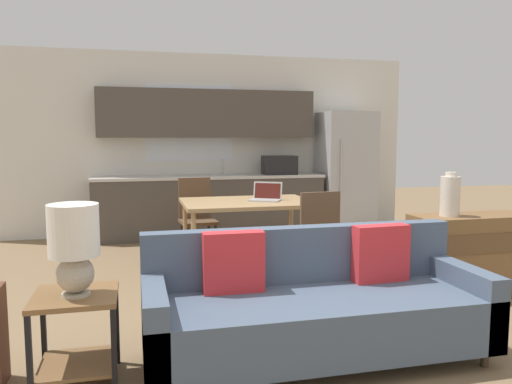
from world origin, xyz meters
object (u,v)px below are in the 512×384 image
object	(u,v)px
refrigerator	(346,172)
couch	(314,307)
dining_chair_far_left	(197,214)
laptop	(266,196)
table_lamp	(74,243)
credenza	(470,255)
dining_chair_near_right	(314,237)
dining_table	(247,207)
vase	(450,196)
side_table	(76,324)

from	to	relation	value
refrigerator	couch	xyz separation A→B (m)	(-2.07, -4.19, -0.58)
dining_chair_far_left	laptop	size ratio (longest dim) A/B	2.37
couch	table_lamp	xyz separation A→B (m)	(-1.48, -0.05, 0.51)
credenza	dining_chair_near_right	size ratio (longest dim) A/B	1.16
couch	dining_chair_near_right	xyz separation A→B (m)	(0.50, 1.36, 0.18)
dining_table	dining_chair_near_right	world-z (taller)	dining_chair_near_right
vase	dining_chair_far_left	xyz separation A→B (m)	(-2.02, 2.13, -0.41)
credenza	laptop	size ratio (longest dim) A/B	2.74
couch	table_lamp	distance (m)	1.57
dining_table	laptop	size ratio (longest dim) A/B	3.44
couch	vase	xyz separation A→B (m)	(1.62, 0.89, 0.60)
refrigerator	vase	xyz separation A→B (m)	(-0.45, -3.30, 0.01)
credenza	dining_chair_near_right	bearing A→B (deg)	161.19
credenza	refrigerator	bearing A→B (deg)	86.41
table_lamp	dining_chair_far_left	xyz separation A→B (m)	(1.07, 3.07, -0.33)
dining_chair_far_left	laptop	xyz separation A→B (m)	(0.66, -0.82, 0.30)
table_lamp	refrigerator	bearing A→B (deg)	50.10
laptop	dining_chair_far_left	bearing A→B (deg)	158.30
credenza	vase	distance (m)	0.61
couch	vase	bearing A→B (deg)	28.85
side_table	vase	size ratio (longest dim) A/B	1.38
dining_table	couch	distance (m)	2.24
dining_table	laptop	bearing A→B (deg)	-3.40
side_table	laptop	bearing A→B (deg)	51.84
dining_table	laptop	xyz separation A→B (m)	(0.21, -0.01, 0.11)
dining_chair_near_right	dining_chair_far_left	world-z (taller)	same
refrigerator	side_table	bearing A→B (deg)	-130.17
side_table	vase	bearing A→B (deg)	16.36
dining_chair_near_right	credenza	bearing A→B (deg)	154.28
refrigerator	dining_chair_near_right	world-z (taller)	refrigerator
couch	laptop	distance (m)	2.27
dining_table	dining_chair_far_left	size ratio (longest dim) A/B	1.45
side_table	table_lamp	distance (m)	0.49
couch	side_table	xyz separation A→B (m)	(-1.49, -0.02, 0.03)
dining_chair_near_right	laptop	size ratio (longest dim) A/B	2.37
dining_chair_near_right	dining_chair_far_left	size ratio (longest dim) A/B	1.00
refrigerator	table_lamp	xyz separation A→B (m)	(-3.55, -4.24, -0.07)
dining_chair_near_right	dining_chair_far_left	xyz separation A→B (m)	(-0.91, 1.66, 0.00)
credenza	laptop	world-z (taller)	laptop
credenza	dining_chair_far_left	xyz separation A→B (m)	(-2.27, 2.13, 0.15)
couch	laptop	xyz separation A→B (m)	(0.26, 2.20, 0.48)
dining_chair_near_right	laptop	distance (m)	0.93
side_table	table_lamp	size ratio (longest dim) A/B	1.02
side_table	credenza	size ratio (longest dim) A/B	0.49
side_table	credenza	distance (m)	3.47
side_table	dining_table	bearing A→B (deg)	55.46
side_table	credenza	xyz separation A→B (m)	(3.35, 0.91, 0.01)
dining_table	table_lamp	bearing A→B (deg)	-124.04
table_lamp	dining_chair_near_right	distance (m)	2.45
refrigerator	table_lamp	bearing A→B (deg)	-129.90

